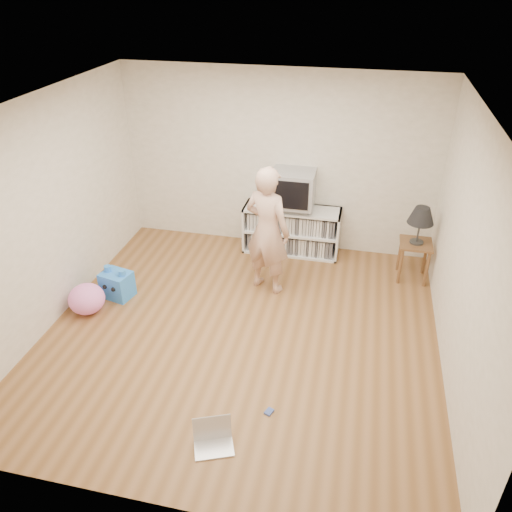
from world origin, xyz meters
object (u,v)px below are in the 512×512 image
at_px(table_lamp, 421,216).
at_px(person, 267,231).
at_px(media_unit, 292,230).
at_px(side_table, 415,251).
at_px(plush_pink, 87,299).
at_px(plush_blue, 117,284).
at_px(crt_tv, 293,188).
at_px(dvd_deck, 292,206).
at_px(laptop, 213,438).

xyz_separation_m(table_lamp, person, (-1.89, -0.66, -0.09)).
bearing_deg(media_unit, side_table, -12.59).
bearing_deg(plush_pink, plush_blue, 61.26).
relative_size(media_unit, person, 0.82).
distance_m(table_lamp, plush_pink, 4.35).
distance_m(side_table, person, 2.04).
bearing_deg(table_lamp, crt_tv, 168.01).
bearing_deg(person, crt_tv, -78.29).
distance_m(dvd_deck, plush_blue, 2.65).
distance_m(dvd_deck, side_table, 1.79).
bearing_deg(person, plush_blue, 39.21).
distance_m(crt_tv, side_table, 1.87).
distance_m(media_unit, plush_pink, 3.03).
height_order(dvd_deck, side_table, dvd_deck).
bearing_deg(plush_blue, crt_tv, 52.62).
bearing_deg(person, media_unit, -78.13).
xyz_separation_m(media_unit, table_lamp, (1.73, -0.39, 0.59)).
bearing_deg(plush_blue, plush_pink, -105.58).
bearing_deg(plush_pink, media_unit, 42.86).
xyz_separation_m(media_unit, crt_tv, (0.00, -0.02, 0.67)).
relative_size(media_unit, laptop, 3.28).
relative_size(side_table, laptop, 1.29).
xyz_separation_m(table_lamp, plush_blue, (-3.73, -1.28, -0.76)).
xyz_separation_m(media_unit, laptop, (-0.13, -3.61, -0.28)).
bearing_deg(crt_tv, person, -98.83).
bearing_deg(plush_blue, dvd_deck, 52.68).
relative_size(side_table, person, 0.32).
height_order(dvd_deck, plush_blue, dvd_deck).
bearing_deg(dvd_deck, plush_pink, -137.36).
height_order(side_table, person, person).
bearing_deg(plush_pink, crt_tv, 42.59).
bearing_deg(media_unit, table_lamp, -12.59).
height_order(person, plush_blue, person).
xyz_separation_m(dvd_deck, person, (-0.16, -1.03, 0.12)).
distance_m(laptop, plush_blue, 2.70).
relative_size(side_table, plush_blue, 1.29).
xyz_separation_m(media_unit, plush_pink, (-2.21, -2.05, -0.16)).
xyz_separation_m(dvd_deck, table_lamp, (1.73, -0.37, 0.21)).
distance_m(plush_blue, plush_pink, 0.44).
bearing_deg(plush_blue, table_lamp, 32.13).
xyz_separation_m(crt_tv, person, (-0.16, -1.03, -0.17)).
height_order(dvd_deck, crt_tv, crt_tv).
bearing_deg(person, laptop, 111.20).
height_order(person, laptop, person).
bearing_deg(laptop, plush_blue, 111.83).
height_order(laptop, plush_blue, plush_blue).
bearing_deg(dvd_deck, plush_blue, -140.48).
xyz_separation_m(plush_blue, plush_pink, (-0.21, -0.39, 0.01)).
xyz_separation_m(side_table, laptop, (-1.86, -3.23, -0.35)).
relative_size(person, plush_blue, 4.00).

